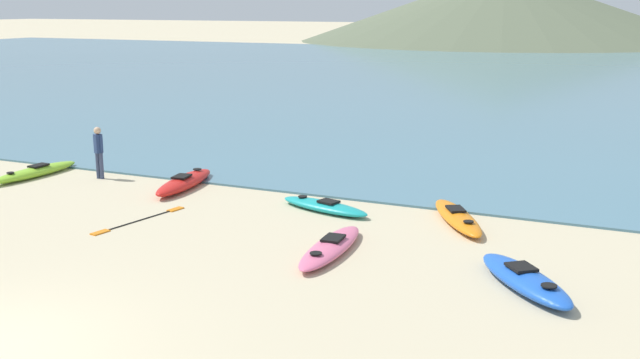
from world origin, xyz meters
The scene contains 10 objects.
bay_water centered at (0.00, 45.44, 0.03)m, with size 160.00×70.00×0.06m, color teal.
far_hill_left centered at (-12.31, 100.20, 4.82)m, with size 56.04×56.04×9.63m, color #5B664C.
kayak_on_sand_0 centered at (2.89, 6.38, 0.13)m, with size 0.89×3.09×0.30m.
kayak_on_sand_1 centered at (1.46, 9.24, 0.12)m, with size 2.68×1.33×0.29m.
kayak_on_sand_2 centered at (-7.86, 9.11, 0.15)m, with size 0.70×3.20×0.34m.
kayak_on_sand_3 centered at (6.84, 6.03, 0.17)m, with size 2.39×2.66×0.38m.
kayak_on_sand_4 centered at (4.70, 9.60, 0.14)m, with size 2.15×3.02×0.32m.
kayak_on_sand_5 centered at (-3.03, 9.78, 0.18)m, with size 1.18×3.19×0.40m.
person_near_waterline centered at (-5.95, 9.74, 0.87)m, with size 0.31×0.26×1.52m.
loose_paddle centered at (-2.14, 6.65, 0.01)m, with size 0.64×2.77×0.03m.
Camera 1 is at (8.75, -6.97, 4.96)m, focal length 42.00 mm.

